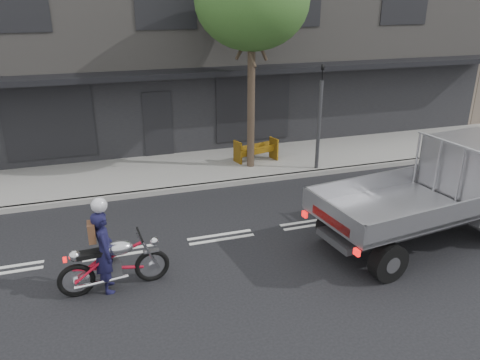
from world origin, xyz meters
name	(u,v)px	position (x,y,z in m)	size (l,w,h in m)	color
ground	(221,237)	(0.00, 0.00, 0.00)	(80.00, 80.00, 0.00)	black
sidewalk	(183,170)	(0.00, 4.70, 0.07)	(32.00, 3.20, 0.15)	gray
kerb	(193,188)	(0.00, 3.10, 0.07)	(32.00, 0.20, 0.15)	gray
building_main	(148,32)	(0.00, 11.30, 4.00)	(26.00, 10.00, 8.00)	slate
street_tree	(252,1)	(2.20, 4.20, 5.28)	(3.40, 3.40, 6.74)	#382B21
traffic_light_pole	(319,123)	(4.20, 3.35, 1.65)	(0.12, 0.12, 3.50)	#2D2D30
motorcycle	(114,262)	(-2.54, -1.37, 0.58)	(2.18, 0.63, 1.12)	black
rider	(105,252)	(-2.69, -1.37, 0.85)	(0.62, 0.41, 1.70)	#141335
flatbed_ute	(462,180)	(5.56, -1.47, 1.36)	(5.39, 2.73, 2.39)	black
construction_barrier	(258,152)	(2.54, 4.42, 0.54)	(1.40, 0.56, 0.78)	orange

